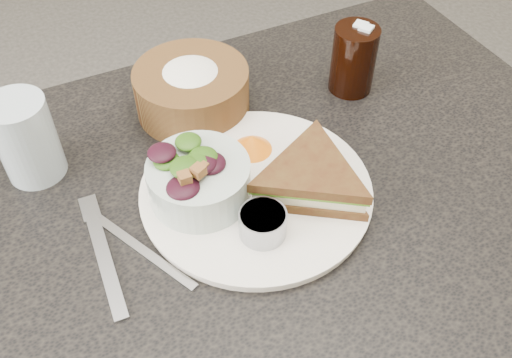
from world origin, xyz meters
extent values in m
cube|color=black|center=(0.00, 0.00, 0.38)|extent=(1.00, 0.70, 0.75)
cylinder|color=white|center=(-0.01, 0.00, 0.76)|extent=(0.30, 0.30, 0.01)
cylinder|color=#91959D|center=(-0.03, -0.07, 0.78)|extent=(0.07, 0.07, 0.04)
cone|color=orange|center=(0.02, 0.07, 0.78)|extent=(0.08, 0.08, 0.03)
cube|color=#93959A|center=(-0.22, -0.02, 0.75)|extent=(0.03, 0.18, 0.00)
cube|color=#959596|center=(-0.18, -0.02, 0.75)|extent=(0.09, 0.16, 0.00)
cylinder|color=#A7B8C3|center=(-0.26, 0.17, 0.81)|extent=(0.10, 0.10, 0.12)
camera|label=1|loc=(-0.23, -0.45, 1.32)|focal=40.00mm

